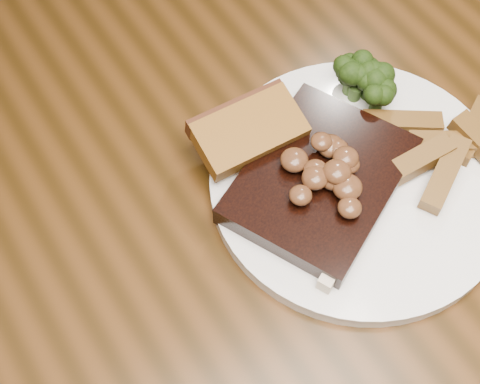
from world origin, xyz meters
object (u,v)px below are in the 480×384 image
at_px(dining_table, 247,250).
at_px(chair_far, 3,68).
at_px(steak, 320,180).
at_px(potato_wedges, 432,150).
at_px(garlic_bread, 249,143).
at_px(plate, 358,183).

relative_size(dining_table, chair_far, 1.97).
bearing_deg(steak, dining_table, 135.49).
relative_size(chair_far, steak, 4.87).
xyz_separation_m(dining_table, potato_wedges, (0.17, -0.05, 0.12)).
relative_size(dining_table, garlic_bread, 16.00).
bearing_deg(plate, potato_wedges, -13.20).
bearing_deg(plate, steak, 159.03).
xyz_separation_m(garlic_bread, potato_wedges, (0.14, -0.10, 0.00)).
bearing_deg(potato_wedges, chair_far, 113.32).
height_order(chair_far, plate, chair_far).
height_order(dining_table, steak, steak).
bearing_deg(garlic_bread, plate, -47.59).
distance_m(garlic_bread, potato_wedges, 0.17).
xyz_separation_m(chair_far, plate, (0.20, -0.62, 0.32)).
height_order(steak, garlic_bread, steak).
relative_size(steak, garlic_bread, 1.67).
bearing_deg(potato_wedges, dining_table, 162.92).
bearing_deg(chair_far, plate, 102.62).
xyz_separation_m(steak, potato_wedges, (0.11, -0.03, -0.00)).
distance_m(plate, potato_wedges, 0.08).
bearing_deg(steak, potato_wedges, -41.35).
bearing_deg(chair_far, steak, 99.85).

